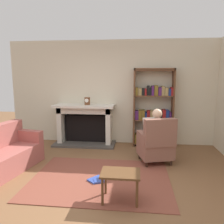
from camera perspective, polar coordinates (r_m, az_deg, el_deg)
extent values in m
plane|color=brown|center=(3.82, -3.70, -18.76)|extent=(14.00, 14.00, 0.00)
cube|color=beige|center=(5.91, 0.51, 5.02)|extent=(5.60, 0.10, 2.70)
cube|color=brown|center=(4.08, -2.94, -16.72)|extent=(2.40, 1.80, 0.01)
cube|color=#4C4742|center=(5.93, -7.06, -8.11)|extent=(1.59, 0.64, 0.05)
cube|color=black|center=(6.04, -6.64, -4.09)|extent=(1.07, 0.20, 0.70)
cube|color=silver|center=(6.08, -12.77, -3.22)|extent=(0.12, 0.44, 1.00)
cube|color=silver|center=(5.79, -0.79, -3.61)|extent=(0.12, 0.44, 1.00)
cube|color=silver|center=(5.82, -7.01, 0.59)|extent=(1.39, 0.44, 0.16)
cube|color=silver|center=(5.75, -7.17, 1.58)|extent=(1.55, 0.56, 0.06)
cylinder|color=brown|center=(5.69, -6.37, 2.80)|extent=(0.14, 0.14, 0.19)
cylinder|color=white|center=(5.63, -6.52, 2.96)|extent=(0.10, 0.01, 0.10)
cube|color=brown|center=(5.71, 5.69, 1.16)|extent=(0.04, 0.32, 1.97)
cube|color=brown|center=(5.78, 15.28, 0.97)|extent=(0.04, 0.32, 1.97)
cube|color=brown|center=(5.67, 10.81, 10.78)|extent=(1.00, 0.32, 0.04)
cube|color=brown|center=(5.93, 10.25, -7.83)|extent=(0.96, 0.32, 0.02)
cube|color=brown|center=(5.87, 6.17, -6.65)|extent=(0.06, 0.26, 0.22)
cube|color=navy|center=(5.88, 6.82, -6.87)|extent=(0.06, 0.26, 0.18)
cube|color=#997F4C|center=(5.88, 7.41, -6.88)|extent=(0.05, 0.26, 0.18)
cube|color=maroon|center=(5.88, 7.87, -6.79)|extent=(0.04, 0.26, 0.20)
cube|color=#4C1E59|center=(5.87, 8.44, -6.54)|extent=(0.06, 0.26, 0.25)
cube|color=#997F4C|center=(5.88, 9.15, -6.62)|extent=(0.08, 0.26, 0.24)
cube|color=#997F4C|center=(5.89, 9.84, -6.81)|extent=(0.04, 0.26, 0.20)
cube|color=#1E592D|center=(5.89, 10.47, -6.72)|extent=(0.07, 0.26, 0.22)
cube|color=#4C1E59|center=(5.90, 11.26, -6.81)|extent=(0.09, 0.26, 0.20)
cube|color=#4C1E59|center=(5.90, 12.17, -6.63)|extent=(0.08, 0.26, 0.24)
cube|color=brown|center=(5.92, 13.08, -6.77)|extent=(0.09, 0.26, 0.21)
cube|color=brown|center=(5.92, 13.93, -6.66)|extent=(0.07, 0.26, 0.24)
cube|color=#4C1E59|center=(5.94, 14.68, -6.99)|extent=(0.08, 0.26, 0.17)
cube|color=brown|center=(5.78, 10.42, -1.96)|extent=(0.96, 0.32, 0.02)
cube|color=#4C1E59|center=(5.73, 6.38, -0.73)|extent=(0.08, 0.26, 0.22)
cube|color=brown|center=(5.73, 7.20, -0.64)|extent=(0.07, 0.26, 0.24)
cube|color=brown|center=(5.73, 7.98, -0.66)|extent=(0.08, 0.26, 0.24)
cube|color=navy|center=(5.74, 8.67, -0.97)|extent=(0.04, 0.26, 0.18)
cube|color=maroon|center=(5.74, 9.28, -0.74)|extent=(0.07, 0.26, 0.23)
cube|color=#997F4C|center=(5.74, 10.11, -0.72)|extent=(0.08, 0.26, 0.23)
cube|color=brown|center=(5.75, 10.94, -0.81)|extent=(0.09, 0.26, 0.22)
cube|color=#1E592D|center=(5.76, 11.71, -0.66)|extent=(0.04, 0.26, 0.25)
cube|color=black|center=(5.76, 12.31, -0.82)|extent=(0.07, 0.26, 0.22)
cube|color=maroon|center=(5.77, 13.11, -0.65)|extent=(0.08, 0.26, 0.26)
cube|color=navy|center=(5.78, 13.91, -0.71)|extent=(0.07, 0.26, 0.25)
cube|color=#4C1E59|center=(5.79, 14.59, -0.92)|extent=(0.04, 0.26, 0.21)
cube|color=brown|center=(5.69, 10.61, 4.15)|extent=(0.96, 0.32, 0.02)
cube|color=brown|center=(5.66, 6.37, 5.32)|extent=(0.06, 0.26, 0.19)
cube|color=#997F4C|center=(5.66, 7.18, 5.22)|extent=(0.08, 0.26, 0.18)
cube|color=black|center=(5.66, 7.98, 5.19)|extent=(0.06, 0.26, 0.17)
cube|color=maroon|center=(5.66, 8.60, 5.15)|extent=(0.04, 0.26, 0.17)
cube|color=black|center=(5.66, 9.24, 5.49)|extent=(0.06, 0.26, 0.24)
cube|color=black|center=(5.67, 9.79, 5.19)|extent=(0.05, 0.26, 0.18)
cube|color=#4C1E59|center=(5.67, 10.37, 5.45)|extent=(0.06, 0.26, 0.24)
cube|color=brown|center=(5.68, 11.20, 5.48)|extent=(0.09, 0.26, 0.25)
cube|color=#4C1E59|center=(5.69, 12.11, 5.23)|extent=(0.08, 0.26, 0.20)
cube|color=#997F4C|center=(5.69, 12.89, 5.35)|extent=(0.07, 0.26, 0.23)
cube|color=#997F4C|center=(5.70, 13.72, 5.15)|extent=(0.08, 0.26, 0.19)
cube|color=navy|center=(5.71, 14.45, 4.99)|extent=(0.06, 0.26, 0.17)
cube|color=maroon|center=(5.72, 15.04, 5.15)|extent=(0.05, 0.26, 0.20)
cube|color=brown|center=(5.67, 10.80, 10.38)|extent=(0.96, 0.32, 0.02)
cylinder|color=#331E14|center=(5.16, 12.66, -10.57)|extent=(0.05, 0.05, 0.12)
cylinder|color=#331E14|center=(4.99, 7.12, -11.09)|extent=(0.05, 0.05, 0.12)
cylinder|color=#331E14|center=(4.75, 14.91, -12.45)|extent=(0.05, 0.05, 0.12)
cylinder|color=#331E14|center=(4.57, 8.91, -13.14)|extent=(0.05, 0.05, 0.12)
cube|color=#855849|center=(4.79, 10.99, -9.44)|extent=(0.78, 0.76, 0.30)
cube|color=#855849|center=(4.45, 12.25, -5.21)|extent=(0.66, 0.33, 0.55)
cube|color=#855849|center=(4.81, 14.11, -6.22)|extent=(0.27, 0.55, 0.22)
cube|color=#855849|center=(4.63, 7.94, -6.66)|extent=(0.27, 0.55, 0.22)
cube|color=silver|center=(4.63, 11.36, -4.94)|extent=(0.36, 0.28, 0.50)
sphere|color=#D8AD8C|center=(4.55, 11.51, -0.43)|extent=(0.20, 0.20, 0.20)
cube|color=#191E3F|center=(4.89, 11.32, -6.59)|extent=(0.23, 0.42, 0.12)
cube|color=#191E3F|center=(4.84, 9.54, -6.72)|extent=(0.23, 0.42, 0.12)
cylinder|color=#191E3F|center=(5.14, 10.46, -8.82)|extent=(0.10, 0.10, 0.42)
cylinder|color=#191E3F|center=(5.09, 8.74, -8.96)|extent=(0.10, 0.10, 0.42)
cube|color=white|center=(4.91, 10.01, -2.88)|extent=(0.38, 0.20, 0.25)
cube|color=#A45750|center=(4.68, -26.53, -11.66)|extent=(0.99, 1.80, 0.40)
cube|color=#A45750|center=(5.14, -20.94, -5.68)|extent=(0.72, 0.28, 0.24)
cube|color=brown|center=(3.28, 2.19, -15.42)|extent=(0.56, 0.39, 0.03)
cylinder|color=brown|center=(3.27, -2.47, -19.85)|extent=(0.04, 0.04, 0.41)
cylinder|color=brown|center=(3.24, 6.42, -20.21)|extent=(0.04, 0.04, 0.41)
cylinder|color=brown|center=(3.54, -1.67, -17.43)|extent=(0.04, 0.04, 0.41)
cylinder|color=brown|center=(3.51, 6.43, -17.73)|extent=(0.04, 0.04, 0.41)
cube|color=#334CA5|center=(3.97, -3.30, -17.18)|extent=(0.24, 0.21, 0.03)
cube|color=#334CA5|center=(4.02, -4.03, -16.88)|extent=(0.33, 0.33, 0.02)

